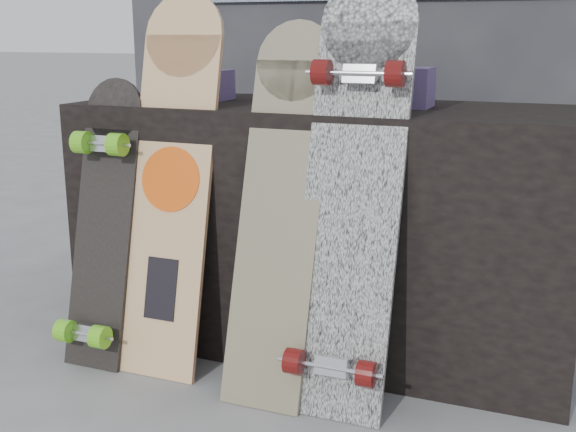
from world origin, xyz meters
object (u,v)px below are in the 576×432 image
at_px(longboard_cascadia, 353,187).
at_px(longboard_celtic, 281,200).
at_px(longboard_geisha, 172,174).
at_px(vendor_table, 324,226).
at_px(skateboard_dark, 102,220).

bearing_deg(longboard_cascadia, longboard_celtic, -178.39).
xyz_separation_m(longboard_geisha, longboard_celtic, (0.37, -0.04, -0.04)).
height_order(vendor_table, skateboard_dark, skateboard_dark).
relative_size(vendor_table, longboard_celtic, 1.51).
bearing_deg(longboard_geisha, longboard_celtic, -5.46).
height_order(longboard_geisha, longboard_cascadia, longboard_cascadia).
height_order(longboard_celtic, longboard_cascadia, longboard_cascadia).
bearing_deg(longboard_celtic, skateboard_dark, -177.11).
distance_m(longboard_celtic, skateboard_dark, 0.60).
xyz_separation_m(longboard_celtic, longboard_cascadia, (0.21, 0.01, 0.05)).
distance_m(longboard_geisha, longboard_cascadia, 0.58).
relative_size(longboard_geisha, skateboard_dark, 1.29).
relative_size(longboard_cascadia, skateboard_dark, 1.33).
distance_m(longboard_cascadia, skateboard_dark, 0.82).
xyz_separation_m(longboard_geisha, skateboard_dark, (-0.22, -0.07, -0.15)).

